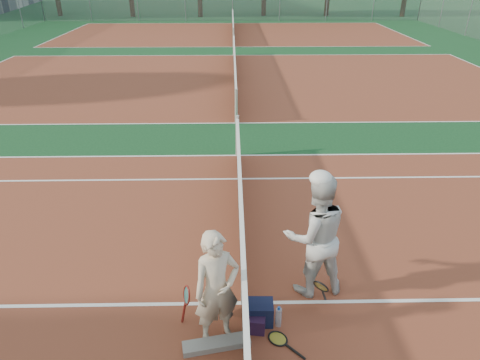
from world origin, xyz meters
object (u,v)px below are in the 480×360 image
(player_a, at_px, (217,289))
(sports_bag_navy, at_px, (258,312))
(net_main, at_px, (243,277))
(racket_spare, at_px, (278,339))
(racket_red, at_px, (187,304))
(sports_bag_purple, at_px, (254,324))
(player_b, at_px, (315,236))
(water_bottle, at_px, (278,317))
(racket_black_held, at_px, (320,294))

(player_a, relative_size, sports_bag_navy, 3.96)
(net_main, distance_m, racket_spare, 0.97)
(racket_red, distance_m, sports_bag_purple, 0.97)
(player_a, xyz_separation_m, player_b, (1.42, 0.96, 0.14))
(sports_bag_navy, bearing_deg, racket_red, 177.45)
(player_a, distance_m, water_bottle, 1.11)
(racket_red, xyz_separation_m, water_bottle, (1.28, -0.12, -0.15))
(net_main, relative_size, racket_black_held, 20.34)
(sports_bag_navy, bearing_deg, player_b, 38.24)
(racket_red, height_order, sports_bag_navy, racket_red)
(sports_bag_navy, xyz_separation_m, water_bottle, (0.28, -0.08, -0.02))
(water_bottle, bearing_deg, racket_red, 174.42)
(sports_bag_navy, bearing_deg, player_a, -153.55)
(racket_red, relative_size, racket_black_held, 1.10)
(sports_bag_purple, xyz_separation_m, water_bottle, (0.34, 0.08, 0.03))
(net_main, relative_size, racket_red, 18.48)
(player_a, bearing_deg, sports_bag_purple, -10.25)
(net_main, bearing_deg, player_a, -118.63)
(racket_red, relative_size, sports_bag_navy, 1.39)
(player_a, distance_m, racket_red, 0.77)
(player_a, bearing_deg, water_bottle, -9.72)
(player_b, relative_size, racket_black_held, 3.67)
(net_main, height_order, racket_red, net_main)
(racket_black_held, distance_m, sports_bag_navy, 0.95)
(sports_bag_purple, bearing_deg, player_b, 42.57)
(player_a, relative_size, racket_spare, 2.82)
(sports_bag_navy, bearing_deg, sports_bag_purple, -108.75)
(net_main, distance_m, player_a, 0.80)
(racket_spare, bearing_deg, racket_red, 30.06)
(player_b, height_order, racket_black_held, player_b)
(net_main, xyz_separation_m, sports_bag_navy, (0.21, -0.36, -0.34))
(water_bottle, bearing_deg, sports_bag_navy, 164.20)
(net_main, height_order, sports_bag_purple, net_main)
(net_main, distance_m, sports_bag_purple, 0.67)
(player_a, relative_size, water_bottle, 5.64)
(player_b, xyz_separation_m, racket_red, (-1.86, -0.64, -0.69))
(player_b, bearing_deg, racket_black_held, 86.61)
(sports_bag_navy, distance_m, water_bottle, 0.30)
(net_main, distance_m, player_b, 1.22)
(net_main, bearing_deg, sports_bag_navy, -60.66)
(net_main, height_order, water_bottle, net_main)
(racket_black_held, bearing_deg, racket_spare, -11.87)
(player_b, height_order, sports_bag_purple, player_b)
(net_main, relative_size, player_b, 5.55)
(net_main, height_order, racket_black_held, net_main)
(player_b, bearing_deg, sports_bag_navy, 28.80)
(player_b, xyz_separation_m, sports_bag_navy, (-0.87, -0.69, -0.82))
(player_a, distance_m, racket_spare, 1.16)
(racket_red, distance_m, water_bottle, 1.29)
(water_bottle, bearing_deg, racket_black_held, 26.56)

